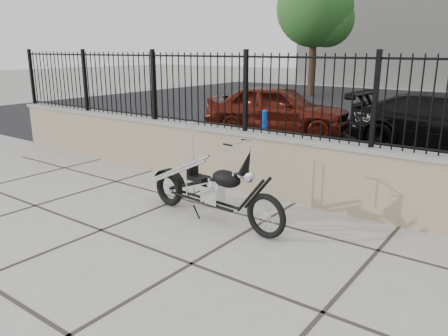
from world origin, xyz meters
The scene contains 8 objects.
ground_plane centered at (0.00, 0.00, 0.00)m, with size 90.00×90.00×0.00m, color #99968E.
parking_lot centered at (0.00, 12.50, 0.00)m, with size 30.00×30.00×0.00m, color black.
retaining_wall centered at (0.00, 2.50, 0.48)m, with size 14.00×0.36×0.96m, color gray.
iron_fence centered at (0.00, 2.50, 1.56)m, with size 14.00×0.08×1.20m, color black.
chopper_motorcycle centered at (-0.61, 1.12, 0.65)m, with size 2.16×0.38×1.30m, color black, non-canonical shape.
car_red centered at (-3.02, 7.11, 0.66)m, with size 1.55×3.85×1.31m, color #4E140B.
bollard_a centered at (-1.71, 4.23, 0.52)m, with size 0.12×0.12×1.03m, color #0D22C9.
tree_left centered at (-6.66, 16.76, 4.22)m, with size 3.57×3.57×6.02m.
Camera 1 is at (2.78, -3.18, 2.21)m, focal length 35.00 mm.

